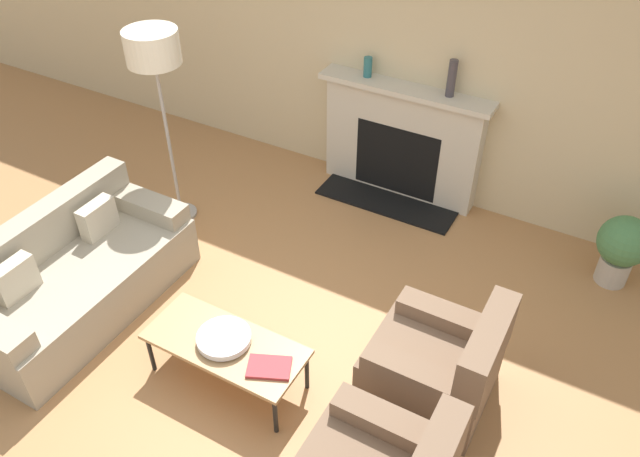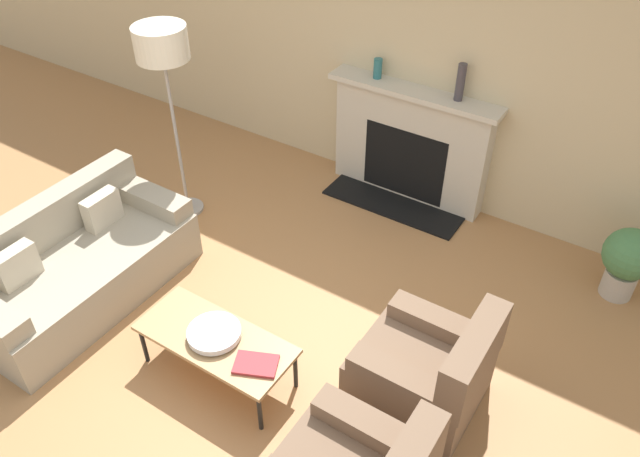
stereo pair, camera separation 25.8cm
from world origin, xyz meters
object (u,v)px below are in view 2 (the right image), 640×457
Objects in this scene: coffee_table at (216,341)px; potted_plant at (628,259)px; fireplace at (409,145)px; bowl at (214,333)px; floor_lamp at (163,54)px; armchair_far at (427,371)px; book at (256,364)px; mantel_vase_center_left at (460,82)px; couch at (77,266)px; mantel_vase_left at (378,68)px.

potted_plant is at bearing 47.46° from coffee_table.
fireplace is at bearing 170.93° from potted_plant.
floor_lamp reaches higher than bowl.
bowl is at bearing -132.73° from potted_plant.
fireplace is 2.39m from floor_lamp.
potted_plant is at bearing 154.04° from armchair_far.
mantel_vase_center_left is (0.12, 2.81, 0.91)m from book.
fireplace reaches higher than bowl.
mantel_vase_center_left reaches higher than armchair_far.
couch is at bearing -125.94° from mantel_vase_center_left.
book is (-0.95, -0.64, 0.09)m from armchair_far.
potted_plant is at bearing -57.18° from couch.
armchair_far is at bearing -53.06° from mantel_vase_left.
couch reaches higher than potted_plant.
bowl is (-0.11, -2.75, -0.14)m from fireplace.
floor_lamp reaches higher than fireplace.
coffee_table is 3.28m from potted_plant.
mantel_vase_left reaches higher than potted_plant.
fireplace is 4.42× the size of bowl.
mantel_vase_center_left is at bearing -159.05° from armchair_far.
bowl is at bearing -92.22° from fireplace.
floor_lamp is at bearing -164.33° from potted_plant.
couch reaches higher than coffee_table.
book is 2.95m from mantel_vase_center_left.
mantel_vase_left reaches higher than couch.
floor_lamp is 9.74× the size of mantel_vase_left.
coffee_table is at bearing -83.84° from mantel_vase_left.
coffee_table is at bearing -100.27° from mantel_vase_center_left.
fireplace is at bearing -150.19° from armchair_far.
bowl is 0.40m from book.
floor_lamp is (-1.93, 1.40, 1.19)m from book.
couch is 1.49m from coffee_table.
couch is 4.41m from potted_plant.
coffee_table is (1.48, -0.03, 0.05)m from couch.
potted_plant reaches higher than book.
book is 0.53× the size of potted_plant.
book is (1.87, -0.07, 0.09)m from couch.
armchair_far reaches higher than book.
mantel_vase_left is (-0.29, 2.76, 0.81)m from bowl.
floor_lamp is at bearing -145.50° from mantel_vase_center_left.
bowl is at bearing -66.16° from armchair_far.
couch is 2.87m from armchair_far.
couch reaches higher than bowl.
couch is 9.74× the size of mantel_vase_left.
mantel_vase_left is at bearing 95.99° from bowl.
mantel_vase_center_left is at bearing 168.38° from potted_plant.
book is 3.01m from mantel_vase_left.
floor_lamp is at bearing -131.58° from mantel_vase_left.
couch is 1.87m from book.
armchair_far is 4.44× the size of mantel_vase_left.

